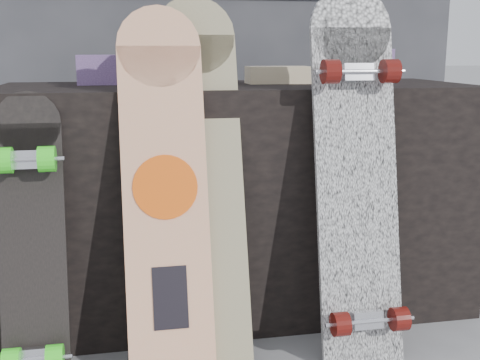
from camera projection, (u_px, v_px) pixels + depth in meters
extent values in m
cube|color=black|center=(238.00, 197.00, 2.15)|extent=(1.60, 0.60, 0.80)
cube|color=#333338|center=(204.00, 10.00, 2.82)|extent=(2.40, 0.20, 2.20)
cube|color=#4A3166|center=(104.00, 70.00, 2.07)|extent=(0.18, 0.12, 0.10)
cube|color=#4A3166|center=(368.00, 66.00, 2.21)|extent=(0.14, 0.14, 0.12)
cube|color=#D1B78C|center=(278.00, 75.00, 2.13)|extent=(0.22, 0.10, 0.06)
cube|color=#D8B291|center=(166.00, 215.00, 1.69)|extent=(0.24, 0.28, 0.93)
cylinder|color=#D8B291|center=(159.00, 47.00, 1.72)|extent=(0.24, 0.08, 0.24)
cylinder|color=#EF580F|center=(165.00, 187.00, 1.69)|extent=(0.18, 0.05, 0.18)
cube|color=black|center=(170.00, 298.00, 1.67)|extent=(0.10, 0.05, 0.17)
cube|color=beige|center=(203.00, 204.00, 1.75)|extent=(0.24, 0.32, 0.96)
cylinder|color=beige|center=(194.00, 36.00, 1.79)|extent=(0.24, 0.09, 0.24)
cube|color=white|center=(357.00, 196.00, 1.79)|extent=(0.25, 0.22, 0.98)
cylinder|color=white|center=(351.00, 28.00, 1.79)|extent=(0.25, 0.07, 0.25)
cube|color=silver|center=(367.00, 320.00, 1.75)|extent=(0.09, 0.04, 0.06)
cylinder|color=#4E0E0B|center=(340.00, 324.00, 1.72)|extent=(0.04, 0.07, 0.07)
cylinder|color=#4E0E0B|center=(399.00, 319.00, 1.75)|extent=(0.05, 0.07, 0.07)
cube|color=silver|center=(358.00, 73.00, 1.75)|extent=(0.09, 0.04, 0.06)
cylinder|color=#4E0E0B|center=(331.00, 72.00, 1.71)|extent=(0.04, 0.07, 0.07)
cylinder|color=#4E0E0B|center=(390.00, 71.00, 1.74)|extent=(0.05, 0.07, 0.07)
cube|color=black|center=(33.00, 257.00, 1.66)|extent=(0.18, 0.18, 0.72)
cylinder|color=black|center=(28.00, 124.00, 1.66)|extent=(0.18, 0.05, 0.18)
cube|color=silver|center=(35.00, 357.00, 1.61)|extent=(0.09, 0.04, 0.06)
cylinder|color=#37F322|center=(55.00, 358.00, 1.60)|extent=(0.04, 0.07, 0.07)
cube|color=silver|center=(27.00, 160.00, 1.62)|extent=(0.09, 0.04, 0.06)
cylinder|color=#37F322|center=(4.00, 160.00, 1.59)|extent=(0.04, 0.07, 0.07)
cylinder|color=#37F322|center=(47.00, 159.00, 1.61)|extent=(0.04, 0.07, 0.07)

